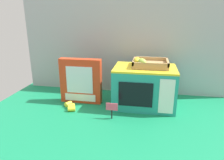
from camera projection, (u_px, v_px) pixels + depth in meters
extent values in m
plane|color=#147A4C|center=(120.00, 103.00, 1.48)|extent=(1.70, 1.70, 0.00)
cube|color=#A0A3A8|center=(126.00, 46.00, 1.61)|extent=(1.61, 0.03, 0.73)
cube|color=teal|center=(144.00, 87.00, 1.41)|extent=(0.40, 0.28, 0.26)
cube|color=yellow|center=(145.00, 68.00, 1.37)|extent=(0.40, 0.28, 0.01)
cube|color=black|center=(135.00, 95.00, 1.28)|extent=(0.21, 0.01, 0.15)
cube|color=white|center=(166.00, 97.00, 1.25)|extent=(0.09, 0.01, 0.22)
cube|color=#A37F51|center=(150.00, 65.00, 1.38)|extent=(0.23, 0.20, 0.02)
cube|color=#A37F51|center=(150.00, 65.00, 1.28)|extent=(0.23, 0.01, 0.02)
cube|color=#A37F51|center=(151.00, 59.00, 1.46)|extent=(0.23, 0.01, 0.02)
cube|color=#A37F51|center=(134.00, 61.00, 1.39)|extent=(0.01, 0.20, 0.02)
cube|color=#A37F51|center=(167.00, 62.00, 1.35)|extent=(0.01, 0.20, 0.02)
ellipsoid|color=#9EC647|center=(142.00, 62.00, 1.31)|extent=(0.08, 0.08, 0.04)
ellipsoid|color=yellow|center=(137.00, 61.00, 1.35)|extent=(0.05, 0.07, 0.04)
cube|color=red|center=(81.00, 81.00, 1.46)|extent=(0.29, 0.06, 0.31)
cube|color=silver|center=(79.00, 80.00, 1.42)|extent=(0.18, 0.00, 0.19)
cube|color=white|center=(80.00, 97.00, 1.46)|extent=(0.22, 0.00, 0.05)
cylinder|color=black|center=(112.00, 114.00, 1.25)|extent=(0.01, 0.01, 0.06)
cube|color=#F44C6B|center=(112.00, 107.00, 1.24)|extent=(0.07, 0.00, 0.05)
cylinder|color=yellow|center=(72.00, 109.00, 1.35)|extent=(0.05, 0.04, 0.03)
cylinder|color=yellow|center=(71.00, 106.00, 1.39)|extent=(0.06, 0.05, 0.03)
cylinder|color=yellow|center=(68.00, 104.00, 1.43)|extent=(0.05, 0.06, 0.03)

